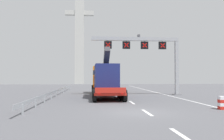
{
  "coord_description": "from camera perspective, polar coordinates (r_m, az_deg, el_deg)",
  "views": [
    {
      "loc": [
        -2.78,
        -14.64,
        2.24
      ],
      "look_at": [
        -0.62,
        12.1,
        3.02
      ],
      "focal_mm": 37.59,
      "sensor_mm": 36.0,
      "label": 1
    }
  ],
  "objects": [
    {
      "name": "bridge_pylon_distant",
      "position": [
        76.21,
        -7.91,
        10.67
      ],
      "size": [
        9.0,
        2.0,
        36.22
      ],
      "color": "#B7B7B2",
      "rests_on": "ground"
    },
    {
      "name": "overhead_lane_gantry",
      "position": [
        29.38,
        8.64,
        5.18
      ],
      "size": [
        11.04,
        0.9,
        7.44
      ],
      "color": "#9EA0A5",
      "rests_on": "ground"
    },
    {
      "name": "heavy_haul_truck_red",
      "position": [
        28.1,
        -1.87,
        -2.17
      ],
      "size": [
        3.2,
        14.1,
        5.3
      ],
      "color": "red",
      "rests_on": "ground"
    },
    {
      "name": "guardrail_left",
      "position": [
        28.65,
        -13.04,
        -4.98
      ],
      "size": [
        0.13,
        31.3,
        0.76
      ],
      "color": "#999EA3",
      "rests_on": "ground"
    },
    {
      "name": "ground",
      "position": [
        15.07,
        6.18,
        -10.19
      ],
      "size": [
        112.0,
        112.0,
        0.0
      ],
      "primitive_type": "plane",
      "color": "#5B5B60"
    },
    {
      "name": "edge_line_right",
      "position": [
        28.21,
        14.05,
        -6.16
      ],
      "size": [
        0.2,
        63.0,
        0.01
      ],
      "primitive_type": "cube",
      "color": "silver",
      "rests_on": "ground"
    },
    {
      "name": "lane_markings",
      "position": [
        43.61,
        -0.19,
        -4.6
      ],
      "size": [
        0.2,
        72.15,
        0.01
      ],
      "color": "silver",
      "rests_on": "ground"
    }
  ]
}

